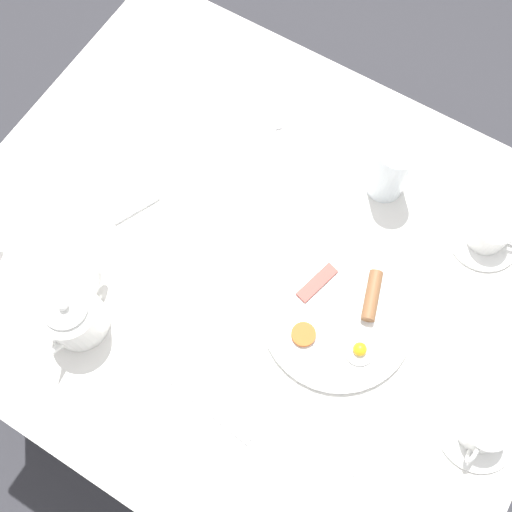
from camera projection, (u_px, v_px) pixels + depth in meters
The scene contains 10 objects.
ground_plane at pixel (256, 345), 1.87m from camera, with size 8.00×8.00×0.00m, color #333338.
table at pixel (256, 271), 1.22m from camera, with size 0.97×1.18×0.76m.
breakfast_plate at pixel (339, 317), 1.10m from camera, with size 0.28×0.28×0.04m.
teapot_near at pixel (74, 315), 1.06m from camera, with size 0.20×0.11×0.12m.
teacup_with_saucer_left at pixel (481, 430), 1.01m from camera, with size 0.14×0.14×0.06m.
teacup_with_saucer_right at pixel (488, 233), 1.14m from camera, with size 0.14×0.14×0.06m.
water_glass_tall at pixel (391, 170), 1.14m from camera, with size 0.08×0.08×0.14m.
napkin_folded at pixel (116, 181), 1.21m from camera, with size 0.16×0.20×0.01m.
fork_by_plate at pixel (207, 408), 1.05m from camera, with size 0.03×0.19×0.00m.
knife_by_plate at pixel (266, 92), 1.29m from camera, with size 0.14×0.15×0.00m.
Camera 1 is at (-0.34, -0.21, 1.84)m, focal length 42.00 mm.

